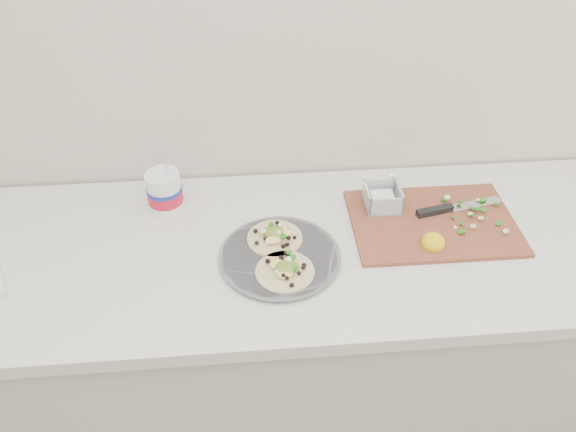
{
  "coord_description": "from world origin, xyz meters",
  "views": [
    {
      "loc": [
        0.0,
        0.32,
        1.9
      ],
      "look_at": [
        0.1,
        1.46,
        0.96
      ],
      "focal_mm": 35.0,
      "sensor_mm": 36.0,
      "label": 1
    }
  ],
  "objects": [
    {
      "name": "cutboard",
      "position": [
        0.49,
        1.48,
        0.92
      ],
      "size": [
        0.45,
        0.31,
        0.07
      ],
      "rotation": [
        0.0,
        0.0,
        -0.0
      ],
      "color": "brown",
      "rests_on": "counter"
    },
    {
      "name": "counter",
      "position": [
        0.0,
        1.43,
        0.45
      ],
      "size": [
        2.44,
        0.66,
        0.9
      ],
      "color": "beige",
      "rests_on": "ground"
    },
    {
      "name": "tub",
      "position": [
        -0.23,
        1.6,
        0.97
      ],
      "size": [
        0.1,
        0.1,
        0.22
      ],
      "rotation": [
        0.0,
        0.0,
        -0.38
      ],
      "color": "white",
      "rests_on": "counter"
    },
    {
      "name": "taco_plate",
      "position": [
        0.07,
        1.36,
        0.92
      ],
      "size": [
        0.31,
        0.31,
        0.04
      ],
      "rotation": [
        0.0,
        0.0,
        -0.13
      ],
      "color": "slate",
      "rests_on": "counter"
    }
  ]
}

